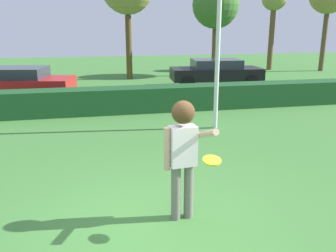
# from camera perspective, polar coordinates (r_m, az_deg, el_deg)

# --- Properties ---
(ground_plane) EXTENTS (60.00, 60.00, 0.00)m
(ground_plane) POSITION_cam_1_polar(r_m,az_deg,el_deg) (5.29, -1.79, -15.96)
(ground_plane) COLOR #3F7835
(person) EXTENTS (0.62, 0.73, 1.78)m
(person) POSITION_cam_1_polar(r_m,az_deg,el_deg) (5.09, 2.40, -3.23)
(person) COLOR slate
(person) RESTS_ON ground
(frisbee) EXTENTS (0.25, 0.25, 0.07)m
(frisbee) POSITION_cam_1_polar(r_m,az_deg,el_deg) (4.77, 6.97, -5.41)
(frisbee) COLOR yellow
(lamppost) EXTENTS (0.24, 0.24, 5.74)m
(lamppost) POSITION_cam_1_polar(r_m,az_deg,el_deg) (9.82, 8.12, 17.89)
(lamppost) COLOR silver
(lamppost) RESTS_ON ground
(hedge_row) EXTENTS (22.07, 0.90, 0.82)m
(hedge_row) POSITION_cam_1_polar(r_m,az_deg,el_deg) (11.95, -8.08, 4.07)
(hedge_row) COLOR #1B4822
(hedge_row) RESTS_ON ground
(parked_car_red) EXTENTS (4.45, 2.50, 1.25)m
(parked_car_red) POSITION_cam_1_polar(r_m,az_deg,el_deg) (14.97, -22.91, 6.41)
(parked_car_red) COLOR #B21E1E
(parked_car_red) RESTS_ON ground
(parked_car_black) EXTENTS (4.33, 2.09, 1.25)m
(parked_car_black) POSITION_cam_1_polar(r_m,az_deg,el_deg) (17.28, 7.60, 8.57)
(parked_car_black) COLOR black
(parked_car_black) RESTS_ON ground
(maple_tree) EXTENTS (2.56, 2.56, 5.15)m
(maple_tree) POSITION_cam_1_polar(r_m,az_deg,el_deg) (20.95, 7.56, 18.42)
(maple_tree) COLOR brown
(maple_tree) RESTS_ON ground
(willow_tree) EXTENTS (1.53, 1.53, 5.17)m
(willow_tree) POSITION_cam_1_polar(r_m,az_deg,el_deg) (24.48, 16.43, 18.26)
(willow_tree) COLOR brown
(willow_tree) RESTS_ON ground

